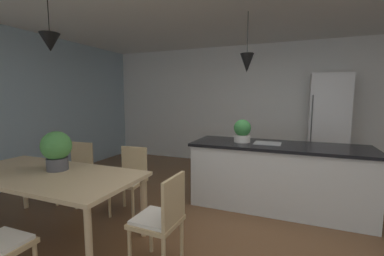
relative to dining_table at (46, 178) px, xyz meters
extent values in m
cube|color=brown|center=(2.11, 0.77, -0.69)|extent=(10.00, 8.40, 0.04)
cube|color=white|center=(2.11, 4.03, 0.68)|extent=(10.00, 0.12, 2.70)
cube|color=#9EB7C6|center=(-1.95, 0.77, 0.68)|extent=(0.06, 8.40, 2.70)
cube|color=#D1B284|center=(0.00, 0.00, 0.04)|extent=(2.09, 0.96, 0.04)
cylinder|color=#D1B284|center=(-0.96, 0.40, -0.31)|extent=(0.06, 0.06, 0.71)
cylinder|color=#D1B284|center=(0.96, 0.40, -0.31)|extent=(0.06, 0.06, 0.71)
cylinder|color=#D1B284|center=(0.96, -0.40, -0.31)|extent=(0.06, 0.06, 0.71)
cube|color=tan|center=(0.47, 0.80, -0.24)|extent=(0.43, 0.43, 0.04)
cube|color=white|center=(0.47, 0.80, -0.20)|extent=(0.39, 0.39, 0.03)
cube|color=tan|center=(0.46, 0.98, -0.01)|extent=(0.38, 0.06, 0.42)
cylinder|color=tan|center=(0.65, 0.65, -0.46)|extent=(0.04, 0.04, 0.41)
cylinder|color=tan|center=(0.31, 0.62, -0.46)|extent=(0.04, 0.04, 0.41)
cylinder|color=tan|center=(0.63, 0.99, -0.46)|extent=(0.04, 0.04, 0.41)
cylinder|color=tan|center=(0.29, 0.96, -0.46)|extent=(0.04, 0.04, 0.41)
cube|color=tan|center=(-0.47, 0.80, -0.24)|extent=(0.43, 0.43, 0.04)
cube|color=white|center=(-0.47, 0.80, -0.20)|extent=(0.39, 0.39, 0.03)
cube|color=tan|center=(-0.49, 0.98, -0.01)|extent=(0.38, 0.06, 0.42)
cylinder|color=tan|center=(-0.29, 0.65, -0.46)|extent=(0.04, 0.04, 0.41)
cylinder|color=tan|center=(-0.62, 0.62, -0.46)|extent=(0.04, 0.04, 0.41)
cylinder|color=tan|center=(-0.31, 0.99, -0.46)|extent=(0.04, 0.04, 0.41)
cylinder|color=tan|center=(-0.65, 0.96, -0.46)|extent=(0.04, 0.04, 0.41)
cube|color=tan|center=(1.36, 0.00, -0.24)|extent=(0.41, 0.41, 0.04)
cube|color=white|center=(1.36, 0.00, -0.20)|extent=(0.37, 0.37, 0.03)
cube|color=tan|center=(1.54, -0.01, -0.01)|extent=(0.04, 0.38, 0.42)
cylinder|color=tan|center=(1.19, -0.17, -0.46)|extent=(0.04, 0.04, 0.41)
cylinder|color=tan|center=(1.20, 0.17, -0.46)|extent=(0.04, 0.04, 0.41)
cylinder|color=tan|center=(1.54, 0.17, -0.46)|extent=(0.04, 0.04, 0.41)
cube|color=silver|center=(2.28, 1.74, -0.23)|extent=(2.29, 0.76, 0.88)
cube|color=black|center=(2.28, 1.74, 0.21)|extent=(2.35, 0.82, 0.04)
cube|color=gray|center=(2.14, 1.74, 0.24)|extent=(0.36, 0.30, 0.01)
cube|color=silver|center=(3.07, 3.63, 0.33)|extent=(0.68, 0.64, 1.98)
cylinder|color=#4C4C4C|center=(2.76, 3.29, 0.33)|extent=(0.02, 0.02, 1.19)
cylinder|color=black|center=(0.13, 0.05, 1.78)|extent=(0.01, 0.01, 0.51)
cone|color=black|center=(0.13, 0.05, 1.43)|extent=(0.20, 0.20, 0.18)
cylinder|color=black|center=(1.83, 1.74, 1.76)|extent=(0.01, 0.01, 0.56)
cone|color=black|center=(1.83, 1.74, 1.35)|extent=(0.19, 0.19, 0.26)
cylinder|color=beige|center=(1.78, 1.74, 0.28)|extent=(0.23, 0.23, 0.10)
sphere|color=#387F3D|center=(1.78, 1.74, 0.44)|extent=(0.24, 0.24, 0.24)
cylinder|color=#4C4C51|center=(0.02, 0.13, 0.13)|extent=(0.23, 0.23, 0.14)
sphere|color=#478C42|center=(0.02, 0.13, 0.34)|extent=(0.32, 0.32, 0.32)
cylinder|color=silver|center=(-0.06, 0.12, 0.17)|extent=(0.09, 0.09, 0.22)
camera|label=1|loc=(2.48, -1.90, 0.87)|focal=23.91mm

